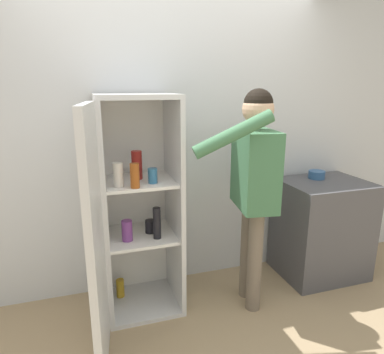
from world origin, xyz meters
name	(u,v)px	position (x,y,z in m)	size (l,w,h in m)	color
ground_plane	(212,348)	(0.00, 0.00, 0.00)	(12.00, 12.00, 0.00)	tan
wall_back	(174,143)	(0.00, 0.98, 1.27)	(7.00, 0.06, 2.55)	silver
refrigerator	(130,212)	(-0.45, 0.56, 0.85)	(0.70, 1.14, 1.70)	silver
person	(254,174)	(0.47, 0.41, 1.10)	(0.73, 0.60, 1.73)	#726656
counter	(321,228)	(1.33, 0.63, 0.46)	(0.76, 0.61, 0.91)	#4C4C51
bowl	(317,175)	(1.31, 0.75, 0.95)	(0.15, 0.15, 0.07)	#335B8E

